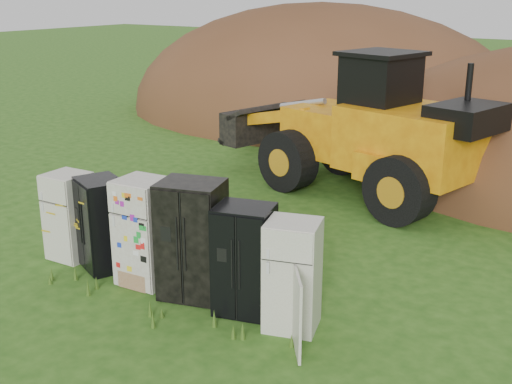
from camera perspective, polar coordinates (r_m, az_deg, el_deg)
ground at (r=11.14m, az=-7.35°, el=-8.49°), size 120.00×120.00×0.00m
fridge_leftmost at (r=12.46m, az=-16.22°, el=-2.06°), size 0.76×0.73×1.65m
fridge_black_side at (r=11.84m, az=-13.51°, el=-2.79°), size 1.08×0.99×1.68m
fridge_sticker at (r=11.10m, az=-9.89°, el=-3.49°), size 0.88×0.83×1.85m
fridge_dark_mid at (r=10.49m, az=-5.70°, el=-4.24°), size 1.19×1.07×1.96m
fridge_black_right at (r=9.97m, az=-1.04°, el=-6.04°), size 1.03×0.93×1.74m
fridge_open_door at (r=9.54m, az=3.26°, el=-7.41°), size 0.93×0.90×1.69m
wheel_loader at (r=16.04m, az=8.26°, el=6.25°), size 7.72×4.54×3.50m
dirt_mound_left at (r=26.31m, az=5.61°, el=6.93°), size 16.53×12.39×8.73m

